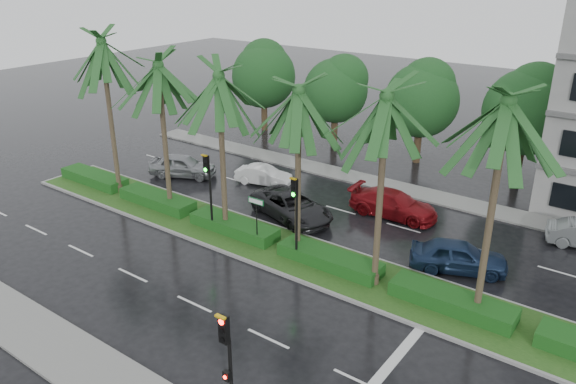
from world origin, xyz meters
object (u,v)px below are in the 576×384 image
Objects in this scene: car_silver at (183,166)px; car_red at (393,204)px; signal_near at (228,369)px; car_darkgrey at (292,206)px; car_white at (264,175)px; signal_median_left at (208,182)px; street_sign at (256,210)px; car_blue at (459,256)px.

car_silver reaches higher than car_red.
car_red is (-3.20, 17.48, -1.77)m from signal_near.
car_darkgrey is (9.80, -1.05, -0.01)m from car_silver.
car_darkgrey is (4.50, -3.13, 0.14)m from car_white.
signal_median_left is at bearing -149.61° from car_silver.
signal_median_left reaches higher than street_sign.
car_blue is (19.50, -1.14, -0.00)m from car_silver.
car_silver is 9.85m from car_darkgrey.
car_white is (-2.20, 7.28, -2.39)m from signal_median_left.
signal_median_left is at bearing 135.92° from car_red.
car_blue is (9.70, -0.09, 0.01)m from car_darkgrey.
street_sign is 8.62m from car_red.
signal_median_left is at bearing -176.53° from street_sign.
street_sign is at bearing 90.41° from car_blue.
signal_near reaches higher than car_red.
car_blue is (12.00, 4.05, -2.24)m from signal_median_left.
car_blue is at bearing 23.27° from street_sign.
signal_near is 13.93m from signal_median_left.
signal_near is 12.11m from street_sign.
street_sign reaches higher than car_white.
car_red is (9.00, 0.51, 0.12)m from car_white.
street_sign is 0.51× the size of car_red.
car_blue is at bearing -128.69° from car_red.
street_sign is at bearing 125.34° from signal_near.
signal_median_left is 12.86m from car_blue.
car_silver is (-7.50, 5.20, -2.24)m from signal_median_left.
car_white is 5.49m from car_darkgrey.
car_blue is at bearing -118.25° from car_silver.
car_white is 9.02m from car_red.
car_silver is (-10.50, 5.01, -1.36)m from street_sign.
signal_near is 17.86m from car_red.
car_silver is at bearing 97.64° from car_white.
car_white is 0.83× the size of car_blue.
car_silver is 0.83× the size of car_darkgrey.
signal_near is 1.68× the size of street_sign.
signal_median_left is at bearing -177.02° from car_white.
signal_median_left reaches higher than car_darkgrey.
car_blue is (9.00, 3.87, -1.37)m from street_sign.
car_silver is 19.53m from car_blue.
car_white is 14.57m from car_blue.
street_sign is 0.58× the size of car_blue.
signal_near is 0.98× the size of car_blue.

